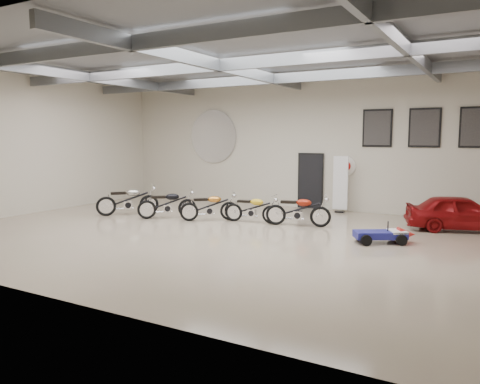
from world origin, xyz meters
The scene contains 19 objects.
floor centered at (0.00, 0.00, 0.00)m, with size 16.00×12.00×0.01m, color tan.
ceiling centered at (0.00, 0.00, 5.00)m, with size 16.00×12.00×0.01m, color slate.
back_wall centered at (0.00, 6.00, 2.50)m, with size 16.00×0.02×5.00m, color beige.
left_wall centered at (-8.00, 0.00, 2.50)m, with size 0.02×12.00×5.00m, color beige.
ceiling_beams centered at (0.00, 0.00, 4.75)m, with size 15.80×11.80×0.32m, color slate, non-canonical shape.
door centered at (0.50, 5.95, 1.05)m, with size 0.92×0.08×2.10m, color black.
logo_plaque centered at (-4.00, 5.95, 2.80)m, with size 2.30×0.06×1.16m, color silver, non-canonical shape.
poster_left centered at (3.00, 5.96, 3.10)m, with size 1.05×0.08×1.35m, color black, non-canonical shape.
poster_mid centered at (4.60, 5.96, 3.10)m, with size 1.05×0.08×1.35m, color black, non-canonical shape.
poster_right centered at (6.20, 5.96, 3.10)m, with size 1.05×0.08×1.35m, color black, non-canonical shape.
oil_sign centered at (1.90, 5.95, 1.70)m, with size 0.72×0.10×0.72m, color white, non-canonical shape.
banner_stand centered at (1.83, 5.50, 1.01)m, with size 0.55×0.22×2.02m, color white, non-canonical shape.
motorcycle_silver centered at (-4.61, 1.21, 0.56)m, with size 2.15×0.67×1.12m, color silver, non-canonical shape.
motorcycle_black centered at (-2.98, 1.39, 0.52)m, with size 1.98×0.61×1.03m, color silver, non-canonical shape.
motorcycle_gold centered at (-1.46, 1.70, 0.50)m, with size 1.92×0.59×1.00m, color silver, non-canonical shape.
motorcycle_yellow centered at (-0.05, 2.09, 0.48)m, with size 1.84×0.57×0.96m, color silver, non-canonical shape.
motorcycle_red centered at (1.49, 2.25, 0.52)m, with size 2.01×0.62×1.05m, color silver, non-canonical shape.
go_kart centered at (4.41, 1.19, 0.30)m, with size 1.63×0.73×0.59m, color navy, non-canonical shape.
vintage_car centered at (6.00, 4.00, 0.54)m, with size 3.14×1.27×1.07m, color maroon.
Camera 1 is at (6.99, -11.25, 2.79)m, focal length 35.00 mm.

